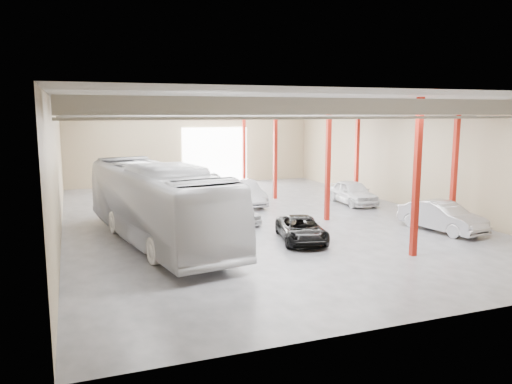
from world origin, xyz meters
TOP-DOWN VIEW (x-y plane):
  - depot_shell at (0.13, 0.48)m, footprint 22.12×32.12m
  - coach_bus at (-6.46, -3.41)m, footprint 5.56×14.30m
  - black_sedan at (0.20, -6.00)m, footprint 3.00×4.77m
  - car_row_a at (-1.50, -0.80)m, footprint 2.16×4.16m
  - car_row_b at (0.72, 4.40)m, footprint 1.90×5.24m
  - car_row_c at (0.50, 12.00)m, footprint 2.51×4.97m
  - car_right_near at (8.22, -6.69)m, footprint 2.51×5.10m
  - car_right_far at (8.04, 2.07)m, footprint 2.23×4.93m

SIDE VIEW (x-z plane):
  - black_sedan at x=0.20m, z-range 0.00..1.23m
  - car_row_a at x=-1.50m, z-range 0.00..1.35m
  - car_row_c at x=0.50m, z-range 0.00..1.38m
  - car_right_near at x=8.22m, z-range 0.00..1.61m
  - car_right_far at x=8.04m, z-range 0.00..1.64m
  - car_row_b at x=0.72m, z-range 0.00..1.72m
  - coach_bus at x=-6.46m, z-range 0.00..3.89m
  - depot_shell at x=0.13m, z-range 1.44..8.51m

